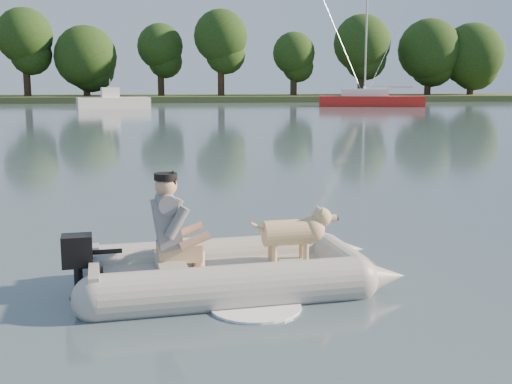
{
  "coord_description": "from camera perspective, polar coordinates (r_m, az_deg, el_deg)",
  "views": [
    {
      "loc": [
        -1.27,
        -6.28,
        2.26
      ],
      "look_at": [
        -0.17,
        2.22,
        0.75
      ],
      "focal_mm": 45.0,
      "sensor_mm": 36.0,
      "label": 1
    }
  ],
  "objects": [
    {
      "name": "treeline",
      "position": [
        67.51,
        -5.16,
        12.62
      ],
      "size": [
        75.85,
        7.35,
        9.27
      ],
      "color": "#332316",
      "rests_on": "shore_bank"
    },
    {
      "name": "motorboat",
      "position": [
        51.3,
        -12.58,
        8.45
      ],
      "size": [
        6.01,
        3.35,
        2.4
      ],
      "primitive_type": null,
      "rotation": [
        0.0,
        0.0,
        0.22
      ],
      "color": "white",
      "rests_on": "water"
    },
    {
      "name": "sailboat",
      "position": [
        55.51,
        10.07,
        8.05
      ],
      "size": [
        8.99,
        4.22,
        11.89
      ],
      "rotation": [
        0.0,
        0.0,
        -0.19
      ],
      "color": "red",
      "rests_on": "water"
    },
    {
      "name": "shore_bank",
      "position": [
        68.32,
        -6.35,
        8.25
      ],
      "size": [
        160.0,
        12.0,
        0.7
      ],
      "primitive_type": "cube",
      "color": "#47512D",
      "rests_on": "water"
    },
    {
      "name": "man",
      "position": [
        6.92,
        -7.77,
        -2.54
      ],
      "size": [
        0.78,
        0.69,
        1.07
      ],
      "primitive_type": null,
      "rotation": [
        0.0,
        0.0,
        0.11
      ],
      "color": "slate",
      "rests_on": "dinghy"
    },
    {
      "name": "dinghy",
      "position": [
        7.01,
        -2.04,
        -3.82
      ],
      "size": [
        4.85,
        3.51,
        1.37
      ],
      "primitive_type": null,
      "rotation": [
        0.0,
        0.0,
        0.11
      ],
      "color": "#989894",
      "rests_on": "water"
    },
    {
      "name": "dog",
      "position": [
        7.23,
        2.88,
        -4.0
      ],
      "size": [
        0.95,
        0.43,
        0.62
      ],
      "primitive_type": null,
      "rotation": [
        0.0,
        0.0,
        0.11
      ],
      "color": "tan",
      "rests_on": "dinghy"
    },
    {
      "name": "water",
      "position": [
        6.79,
        3.86,
        -9.46
      ],
      "size": [
        160.0,
        160.0,
        0.0
      ],
      "primitive_type": "plane",
      "color": "slate",
      "rests_on": "ground"
    },
    {
      "name": "outboard_motor",
      "position": [
        6.96,
        -15.53,
        -6.68
      ],
      "size": [
        0.44,
        0.33,
        0.78
      ],
      "primitive_type": null,
      "rotation": [
        0.0,
        0.0,
        0.11
      ],
      "color": "black",
      "rests_on": "dinghy"
    }
  ]
}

